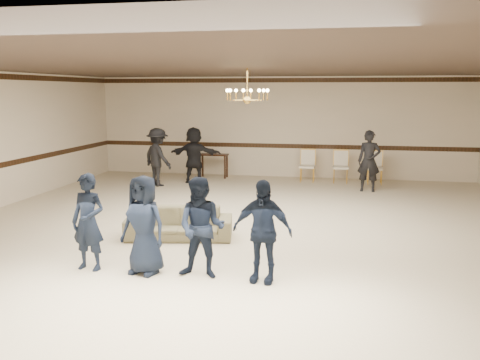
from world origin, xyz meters
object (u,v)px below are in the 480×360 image
Objects in this scene: settee at (179,223)px; adult_right at (369,161)px; chandelier at (247,84)px; banquet_chair_left at (307,166)px; boy_a at (88,222)px; boy_c at (202,228)px; banquet_chair_mid at (341,167)px; console_table at (214,166)px; banquet_chair_right at (375,168)px; adult_mid at (194,155)px; boy_d at (262,231)px; adult_left at (158,157)px; boy_b at (144,225)px.

adult_right reaches higher than settee.
banquet_chair_left is at bearing 79.85° from chandelier.
boy_a is at bearing -123.36° from settee.
banquet_chair_mid is at bearing 80.44° from boy_c.
adult_right is at bearing -13.69° from console_table.
chandelier reaches higher than adult_right.
banquet_chair_right is (2.00, 0.00, 0.00)m from banquet_chair_left.
boy_a is 9.14m from banquet_chair_left.
boy_c is at bearing -73.93° from console_table.
boy_a is at bearing -85.28° from console_table.
chandelier is at bearing 69.83° from boy_a.
settee is at bearing 74.05° from boy_a.
boy_a is 0.89× the size of adult_mid.
banquet_chair_mid is (1.00, 0.00, 0.00)m from banquet_chair_left.
boy_d reaches higher than settee.
console_table is at bearing 106.02° from boy_c.
adult_left is at bearing -171.55° from adult_right.
adult_mid reaches higher than banquet_chair_left.
boy_a is 1.56× the size of banquet_chair_left.
settee is 1.17× the size of adult_left.
console_table is at bearing 168.75° from adult_right.
banquet_chair_left reaches higher than settee.
boy_c is at bearing -73.52° from settee.
banquet_chair_left is at bearing 86.83° from boy_c.
settee is at bearing 148.02° from adult_left.
adult_left is 1.14m from adult_mid.
adult_left is at bearing 127.77° from boy_d.
adult_right is at bearing 46.05° from settee.
settee is (-1.87, 1.94, -0.46)m from boy_d.
boy_b is at bearing -104.71° from chandelier.
boy_a is at bearing -172.49° from boy_d.
chandelier is at bearing 92.62° from boy_c.
boy_d is at bearing -68.57° from console_table.
boy_c is (1.80, 0.00, 0.00)m from boy_a.
boy_b is 8.99m from console_table.
settee is at bearing 106.02° from boy_b.
adult_left is at bearing -155.58° from banquet_chair_left.
adult_right is 2.19m from banquet_chair_left.
adult_mid is 1.00× the size of adult_right.
settee is 7.83m from banquet_chair_right.
boy_b is at bearing -97.59° from banquet_chair_left.
adult_mid is at bearing -166.59° from banquet_chair_right.
banquet_chair_mid is (4.34, 0.84, -0.36)m from adult_mid.
boy_a is at bearing 95.50° from adult_mid.
boy_d is at bearing -98.10° from adult_right.
boy_d is at bearing -76.18° from chandelier.
boy_d is 1.56× the size of banquet_chair_left.
boy_d is 7.69m from adult_right.
settee is at bearing -115.66° from banquet_chair_right.
console_table is at bearing -179.38° from banquet_chair_left.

